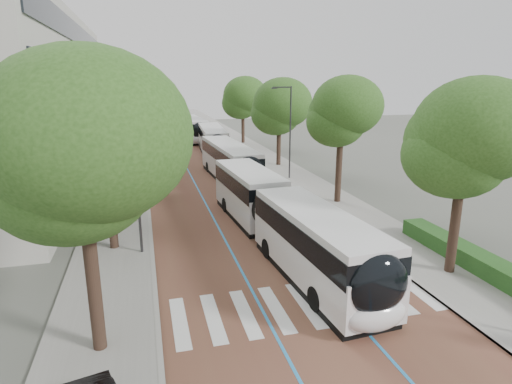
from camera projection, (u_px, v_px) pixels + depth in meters
ground at (310, 319)px, 16.13m from camera, size 160.00×160.00×0.00m
road at (191, 150)px, 53.47m from camera, size 11.00×140.00×0.02m
sidewalk_left at (128, 152)px, 51.60m from camera, size 4.00×140.00×0.12m
sidewalk_right at (249, 147)px, 55.32m from camera, size 4.00×140.00×0.12m
kerb_left at (144, 152)px, 52.07m from camera, size 0.20×140.00×0.14m
kerb_right at (234, 148)px, 54.85m from camera, size 0.20×140.00×0.14m
zebra_crossing at (306, 304)px, 17.11m from camera, size 10.55×3.60×0.01m
lane_line_left at (178, 151)px, 53.07m from camera, size 0.12×126.00×0.01m
lane_line_right at (203, 150)px, 53.86m from camera, size 0.12×126.00×0.01m
hedge at (510, 278)px, 18.25m from camera, size 1.20×14.00×0.80m
streetlight_far at (288, 125)px, 37.06m from camera, size 1.82×0.20×8.00m
lamp_post_left at (136, 176)px, 21.02m from camera, size 0.14×0.14×8.00m
trees_left at (118, 105)px, 35.39m from camera, size 6.49×61.10×9.58m
trees_right at (290, 109)px, 39.56m from camera, size 5.91×47.61×8.46m
lead_bus at (283, 220)px, 22.24m from camera, size 3.83×18.53×3.20m
bus_queued_0 at (231, 163)px, 37.17m from camera, size 3.19×12.52×3.20m
bus_queued_1 at (213, 141)px, 49.74m from camera, size 3.31×12.53×3.20m
bus_queued_2 at (193, 129)px, 61.58m from camera, size 3.18×12.51×3.20m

